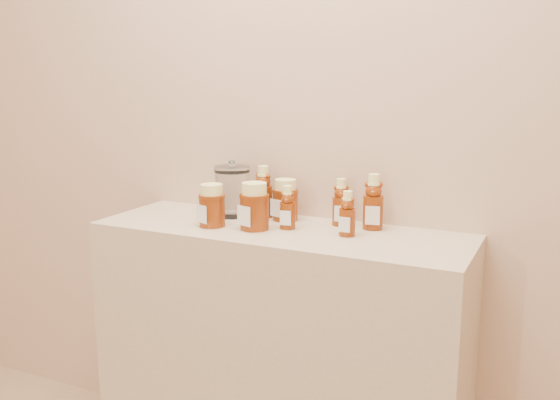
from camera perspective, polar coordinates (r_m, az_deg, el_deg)
The scene contains 11 objects.
wall_back at distance 2.09m, azimuth 2.40°, elevation 10.64°, with size 3.50×0.02×2.70m, color tan.
display_table at distance 2.13m, azimuth -0.01°, elevation -14.48°, with size 1.20×0.40×0.90m, color tan.
bear_bottle_back_left at distance 2.11m, azimuth -1.55°, elevation 1.09°, with size 0.07×0.07×0.20m, color #622107, non-canonical shape.
bear_bottle_back_mid at distance 2.01m, azimuth 5.60°, elevation 0.10°, with size 0.06×0.06×0.17m, color #622107, non-canonical shape.
bear_bottle_back_right at distance 1.97m, azimuth 8.53°, elevation 0.17°, with size 0.07×0.07×0.20m, color #622107, non-canonical shape.
bear_bottle_front_left at distance 1.96m, azimuth 0.70°, elevation -0.41°, with size 0.05×0.05×0.16m, color #622107, non-canonical shape.
bear_bottle_front_right at distance 1.88m, azimuth 6.18°, elevation -0.97°, with size 0.05×0.05×0.16m, color #622107, non-canonical shape.
honey_jar_left at distance 2.00m, azimuth -6.24°, elevation -0.48°, with size 0.09×0.09×0.14m, color #622107, non-canonical shape.
honey_jar_back at distance 2.07m, azimuth 0.50°, elevation 0.02°, with size 0.09×0.09×0.14m, color #622107, non-canonical shape.
honey_jar_front at distance 1.95m, azimuth -2.35°, elevation -0.56°, with size 0.09×0.09×0.15m, color #622107, non-canonical shape.
glass_canister at distance 2.13m, azimuth -4.39°, elevation 1.01°, with size 0.12×0.12×0.19m, color white, non-canonical shape.
Camera 1 is at (0.82, -0.17, 1.39)m, focal length 40.00 mm.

